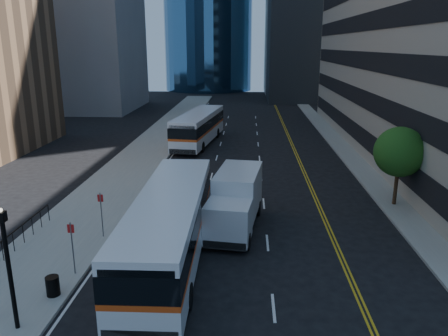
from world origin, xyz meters
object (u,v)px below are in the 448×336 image
(trash_can, at_px, (53,286))
(bus_front, at_px, (170,226))
(lamp_post, at_px, (8,264))
(box_truck, at_px, (236,200))
(bus_rear, at_px, (199,127))
(street_tree, at_px, (400,152))

(trash_can, bearing_deg, bus_front, 38.87)
(lamp_post, bearing_deg, box_truck, 51.82)
(bus_front, height_order, trash_can, bus_front)
(bus_rear, height_order, box_truck, bus_rear)
(bus_rear, bearing_deg, bus_front, -78.92)
(street_tree, bearing_deg, box_truck, -157.95)
(street_tree, distance_m, bus_rear, 23.49)
(bus_front, bearing_deg, street_tree, 31.25)
(bus_rear, relative_size, box_truck, 1.87)
(street_tree, relative_size, lamp_post, 1.12)
(lamp_post, bearing_deg, street_tree, 37.87)
(bus_front, distance_m, bus_rear, 26.48)
(trash_can, bearing_deg, bus_rear, 84.68)
(lamp_post, height_order, bus_rear, lamp_post)
(bus_rear, bearing_deg, lamp_post, -87.88)
(street_tree, bearing_deg, trash_can, -146.21)
(street_tree, distance_m, bus_front, 15.77)
(bus_rear, distance_m, box_truck, 22.75)
(trash_can, bearing_deg, lamp_post, -99.85)
(street_tree, height_order, box_truck, street_tree)
(bus_rear, height_order, trash_can, bus_rear)
(lamp_post, xyz_separation_m, bus_rear, (3.17, 32.13, -0.92))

